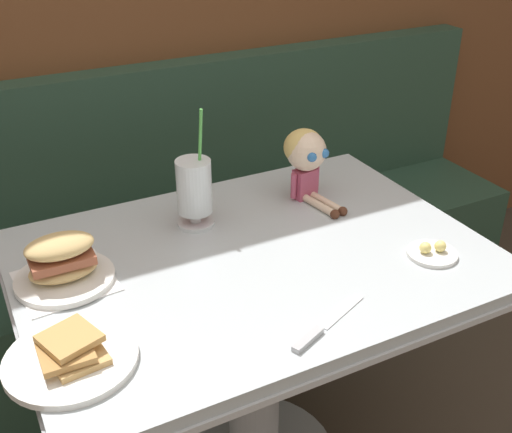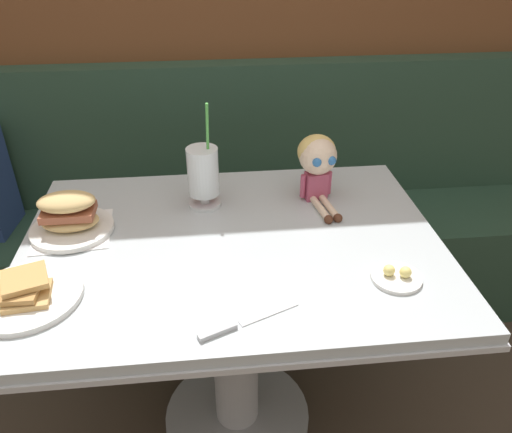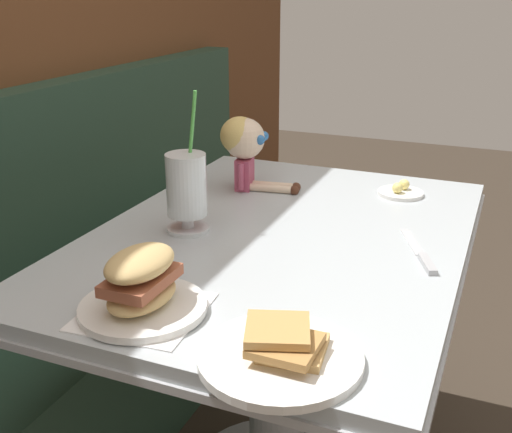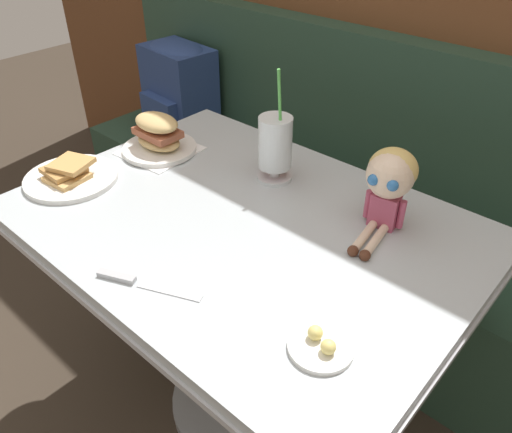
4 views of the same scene
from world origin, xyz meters
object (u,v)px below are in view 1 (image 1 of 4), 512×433
at_px(milkshake_glass, 194,190).
at_px(seated_doll, 306,155).
at_px(butter_saucer, 432,252).
at_px(toast_plate, 72,357).
at_px(sandwich_plate, 63,264).
at_px(butter_knife, 318,331).

distance_m(milkshake_glass, seated_doll, 0.33).
xyz_separation_m(milkshake_glass, butter_saucer, (0.44, -0.40, -0.09)).
bearing_deg(toast_plate, sandwich_plate, 80.27).
relative_size(milkshake_glass, sandwich_plate, 1.43).
bearing_deg(butter_saucer, milkshake_glass, 138.04).
distance_m(milkshake_glass, butter_saucer, 0.60).
bearing_deg(milkshake_glass, toast_plate, -136.80).
distance_m(butter_knife, seated_doll, 0.61).
height_order(toast_plate, butter_knife, toast_plate).
relative_size(toast_plate, sandwich_plate, 1.14).
bearing_deg(seated_doll, butter_knife, -118.63).
distance_m(toast_plate, butter_knife, 0.47).
xyz_separation_m(toast_plate, sandwich_plate, (0.05, 0.27, 0.03)).
xyz_separation_m(butter_saucer, butter_knife, (-0.40, -0.12, -0.00)).
relative_size(milkshake_glass, butter_knife, 1.41).
height_order(toast_plate, milkshake_glass, milkshake_glass).
xyz_separation_m(sandwich_plate, seated_doll, (0.69, 0.11, 0.08)).
height_order(toast_plate, butter_saucer, toast_plate).
relative_size(milkshake_glass, butter_saucer, 2.63).
distance_m(toast_plate, milkshake_glass, 0.56).
bearing_deg(sandwich_plate, butter_saucer, -19.92).
height_order(milkshake_glass, seated_doll, milkshake_glass).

